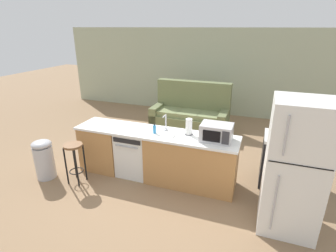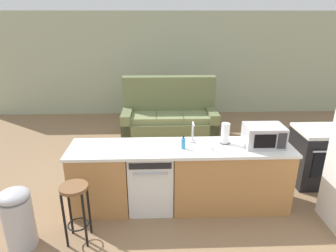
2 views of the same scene
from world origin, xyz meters
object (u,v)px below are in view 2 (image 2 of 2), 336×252
Objects in this scene: soap_bottle at (183,143)px; microwave at (264,136)px; paper_towel_roll at (225,134)px; dishwasher at (151,179)px; stove_range at (319,156)px; bar_stool at (75,202)px; couch at (169,118)px; trash_bin at (18,218)px.

microwave is at bearing 2.87° from soap_bottle.
microwave is 0.49m from paper_towel_roll.
dishwasher is 0.93× the size of stove_range.
bar_stool is 0.37× the size of couch.
trash_bin is at bearing -154.30° from dishwasher.
microwave is 0.25× the size of couch.
trash_bin is at bearing -162.82° from stove_range.
paper_towel_roll is (1.00, 0.09, 0.62)m from dishwasher.
bar_stool is at bearing -158.04° from paper_towel_roll.
microwave reaches higher than bar_stool.
paper_towel_roll reaches higher than soap_bottle.
paper_towel_roll is 2.67m from couch.
stove_range is 1.77m from paper_towel_roll.
dishwasher is 1.17m from paper_towel_roll.
stove_range is at bearing 17.18° from trash_bin.
microwave is 1.77× the size of paper_towel_roll.
bar_stool is at bearing -164.43° from microwave.
trash_bin is (-1.91, -0.66, -0.59)m from soap_bottle.
stove_range is 1.38m from microwave.
bar_stool is 1.00× the size of trash_bin.
bar_stool is (-1.27, -0.60, -0.44)m from soap_bottle.
couch is (-2.24, 2.05, -0.06)m from stove_range.
paper_towel_roll is 1.60× the size of soap_bottle.
soap_bottle is at bearing -164.51° from stove_range.
microwave is at bearing 13.53° from trash_bin.
microwave is at bearing -10.96° from paper_towel_roll.
soap_bottle is 0.24× the size of trash_bin.
paper_towel_roll is at bearing 14.44° from soap_bottle.
soap_bottle is 0.09× the size of couch.
dishwasher is 2.98× the size of paper_towel_roll.
dishwasher is 1.68× the size of microwave.
dishwasher reaches higher than bar_stool.
stove_range is 1.80× the size of microwave.
dishwasher is 4.77× the size of soap_bottle.
microwave is 2.47m from bar_stool.
soap_bottle reaches higher than stove_range.
couch is at bearing 69.71° from bar_stool.
soap_bottle reaches higher than trash_bin.
dishwasher is 1.07m from bar_stool.
paper_towel_roll is 0.38× the size of bar_stool.
stove_range is 1.22× the size of bar_stool.
microwave is at bearing 15.57° from bar_stool.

